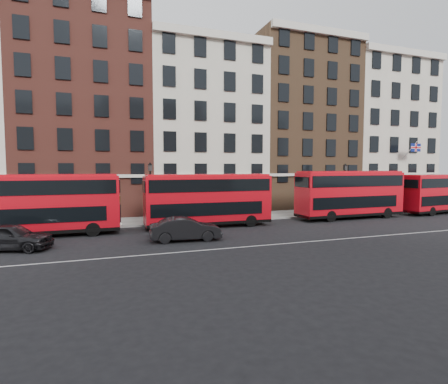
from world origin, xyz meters
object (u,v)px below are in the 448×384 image
object	(u,v)px
bus_d	(439,193)
bus_a	(41,203)
car_rear	(10,237)
traffic_light	(441,189)
bus_c	(350,193)
car_front	(186,229)
bus_b	(208,199)

from	to	relation	value
bus_d	bus_a	bearing A→B (deg)	173.27
car_rear	traffic_light	world-z (taller)	traffic_light
bus_c	bus_d	size ratio (longest dim) A/B	1.08
bus_a	bus_d	distance (m)	39.05
bus_c	car_front	xyz separation A→B (m)	(-17.59, -4.82, -1.71)
bus_a	car_rear	world-z (taller)	bus_a
car_front	traffic_light	distance (m)	33.13
bus_b	bus_a	bearing A→B (deg)	-178.95
bus_b	car_rear	bearing A→B (deg)	-162.40
car_rear	bus_c	bearing A→B (deg)	-63.85
bus_a	bus_c	xyz separation A→B (m)	(27.13, -0.00, 0.08)
bus_a	bus_c	bearing A→B (deg)	0.10
bus_d	car_front	distance (m)	29.94
bus_b	car_rear	size ratio (longest dim) A/B	2.19
car_rear	car_front	size ratio (longest dim) A/B	1.00
car_rear	traffic_light	bearing A→B (deg)	-63.86
bus_c	bus_d	bearing A→B (deg)	-1.37
bus_a	car_rear	bearing A→B (deg)	-105.70
bus_a	car_rear	xyz separation A→B (m)	(-1.16, -4.09, -1.60)
bus_a	bus_d	bearing A→B (deg)	0.09
bus_b	bus_c	size ratio (longest dim) A/B	0.95
bus_b	traffic_light	world-z (taller)	bus_b
bus_a	traffic_light	world-z (taller)	bus_a
bus_c	car_rear	size ratio (longest dim) A/B	2.30
bus_b	car_rear	xyz separation A→B (m)	(-13.75, -4.09, -1.56)
traffic_light	bus_a	bearing A→B (deg)	-177.10
bus_b	bus_c	bearing A→B (deg)	1.04
bus_a	car_front	xyz separation A→B (m)	(9.54, -4.82, -1.63)
bus_a	car_front	world-z (taller)	bus_a
bus_c	car_front	world-z (taller)	bus_c
bus_d	traffic_light	xyz separation A→B (m)	(2.84, 2.12, 0.16)
bus_a	bus_c	distance (m)	27.13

